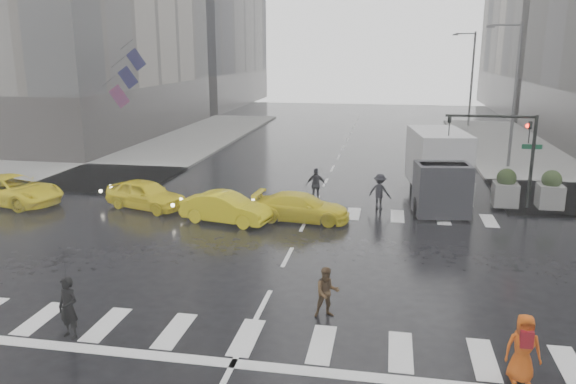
% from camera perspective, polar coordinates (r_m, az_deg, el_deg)
% --- Properties ---
extents(ground, '(120.00, 120.00, 0.00)m').
position_cam_1_polar(ground, '(20.67, -0.05, -6.62)').
color(ground, black).
rests_on(ground, ground).
extents(sidewalk_nw, '(35.00, 35.00, 0.15)m').
position_cam_1_polar(sidewalk_nw, '(43.74, -21.59, 3.69)').
color(sidewalk_nw, slate).
rests_on(sidewalk_nw, ground).
extents(road_markings, '(18.00, 48.00, 0.01)m').
position_cam_1_polar(road_markings, '(20.67, -0.05, -6.61)').
color(road_markings, silver).
rests_on(road_markings, ground).
extents(traffic_signal_pole, '(4.45, 0.42, 4.50)m').
position_cam_1_polar(traffic_signal_pole, '(27.87, 21.72, 4.70)').
color(traffic_signal_pole, black).
rests_on(traffic_signal_pole, ground).
extents(street_lamp_near, '(2.15, 0.22, 9.00)m').
position_cam_1_polar(street_lamp_near, '(37.79, 21.91, 9.61)').
color(street_lamp_near, '#59595B').
rests_on(street_lamp_near, ground).
extents(street_lamp_far, '(2.15, 0.22, 9.00)m').
position_cam_1_polar(street_lamp_far, '(57.51, 18.06, 11.21)').
color(street_lamp_far, '#59595B').
rests_on(street_lamp_far, ground).
extents(planter_west, '(1.10, 1.10, 1.80)m').
position_cam_1_polar(planter_west, '(28.15, 17.23, 0.52)').
color(planter_west, slate).
rests_on(planter_west, ground).
extents(planter_mid, '(1.10, 1.10, 1.80)m').
position_cam_1_polar(planter_mid, '(28.47, 21.23, 0.33)').
color(planter_mid, slate).
rests_on(planter_mid, ground).
extents(planter_east, '(1.10, 1.10, 1.80)m').
position_cam_1_polar(planter_east, '(28.92, 25.11, 0.15)').
color(planter_east, slate).
rests_on(planter_east, ground).
extents(flag_cluster, '(2.87, 3.06, 4.69)m').
position_cam_1_polar(flag_cluster, '(41.87, -16.32, 11.37)').
color(flag_cluster, '#59595B').
rests_on(flag_cluster, ground).
extents(pedestrian_black, '(1.20, 1.21, 2.43)m').
position_cam_1_polar(pedestrian_black, '(15.71, -21.68, -8.34)').
color(pedestrian_black, black).
rests_on(pedestrian_black, ground).
extents(pedestrian_brown, '(0.86, 0.76, 1.47)m').
position_cam_1_polar(pedestrian_brown, '(16.10, 3.99, -10.13)').
color(pedestrian_brown, '#463019').
rests_on(pedestrian_brown, ground).
extents(pedestrian_orange, '(0.81, 0.54, 1.64)m').
position_cam_1_polar(pedestrian_orange, '(14.20, 22.78, -14.42)').
color(pedestrian_orange, '#C0490D').
rests_on(pedestrian_orange, ground).
extents(pedestrian_far_a, '(1.01, 0.65, 1.69)m').
position_cam_1_polar(pedestrian_far_a, '(27.85, 2.88, 0.71)').
color(pedestrian_far_a, black).
rests_on(pedestrian_far_a, ground).
extents(pedestrian_far_b, '(1.24, 0.95, 1.69)m').
position_cam_1_polar(pedestrian_far_b, '(26.89, 9.30, 0.05)').
color(pedestrian_far_b, black).
rests_on(pedestrian_far_b, ground).
extents(taxi_front, '(4.40, 2.88, 1.39)m').
position_cam_1_polar(taxi_front, '(27.46, -14.24, -0.23)').
color(taxi_front, yellow).
rests_on(taxi_front, ground).
extents(taxi_mid, '(4.19, 2.18, 1.32)m').
position_cam_1_polar(taxi_mid, '(24.65, -6.31, -1.61)').
color(taxi_mid, yellow).
rests_on(taxi_mid, ground).
extents(taxi_rear, '(3.85, 1.96, 1.23)m').
position_cam_1_polar(taxi_rear, '(24.78, 1.39, -1.54)').
color(taxi_rear, yellow).
rests_on(taxi_rear, ground).
extents(taxi_far, '(4.92, 3.27, 1.42)m').
position_cam_1_polar(taxi_far, '(30.50, -26.16, 0.18)').
color(taxi_far, yellow).
rests_on(taxi_far, ground).
extents(box_truck, '(2.44, 6.50, 3.45)m').
position_cam_1_polar(box_truck, '(28.31, 15.05, 2.53)').
color(box_truck, '#BABABD').
rests_on(box_truck, ground).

